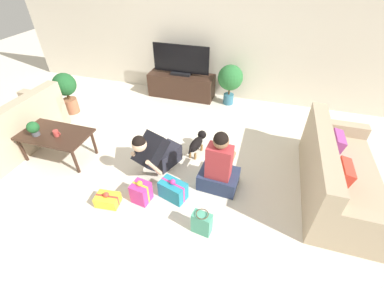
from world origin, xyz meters
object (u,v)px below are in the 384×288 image
at_px(coffee_table, 55,136).
at_px(tv, 181,62).
at_px(person_sitting, 219,168).
at_px(tabletop_plant, 33,128).
at_px(sofa_left, 9,134).
at_px(sofa_right, 336,175).
at_px(dog, 197,142).
at_px(mug, 56,133).
at_px(person_kneeling, 156,152).
at_px(potted_plant_corner_left, 66,89).
at_px(gift_box_a, 108,200).
at_px(potted_plant_back_right, 230,79).
at_px(tv_console, 182,85).
at_px(gift_box_b, 173,190).
at_px(gift_bag_a, 202,223).
at_px(gift_box_c, 141,192).

bearing_deg(coffee_table, tv, 65.65).
height_order(person_sitting, tabletop_plant, person_sitting).
distance_m(sofa_left, sofa_right, 4.87).
height_order(sofa_right, tabletop_plant, sofa_right).
distance_m(tv, tabletop_plant, 2.98).
bearing_deg(tv, dog, -64.23).
bearing_deg(sofa_left, sofa_right, 95.86).
xyz_separation_m(mug, tabletop_plant, (-0.31, -0.07, 0.08)).
relative_size(coffee_table, mug, 8.87).
xyz_separation_m(dog, tabletop_plant, (-2.23, -0.84, 0.38)).
xyz_separation_m(person_kneeling, dog, (0.46, 0.57, -0.14)).
relative_size(potted_plant_corner_left, gift_box_a, 2.58).
bearing_deg(mug, potted_plant_back_right, 50.19).
bearing_deg(gift_box_a, sofa_left, 164.73).
relative_size(tv, person_kneeling, 1.49).
distance_m(sofa_right, mug, 3.91).
distance_m(potted_plant_back_right, tabletop_plant, 3.55).
bearing_deg(mug, tv_console, 67.80).
relative_size(tv_console, person_sitting, 1.51).
relative_size(tv_console, dog, 2.49).
xyz_separation_m(tv, dog, (0.87, -1.81, -0.58)).
height_order(tv_console, potted_plant_corner_left, potted_plant_corner_left).
xyz_separation_m(tv_console, mug, (-1.05, -2.58, 0.25)).
distance_m(coffee_table, potted_plant_corner_left, 1.43).
height_order(potted_plant_back_right, mug, potted_plant_back_right).
bearing_deg(potted_plant_back_right, gift_box_b, -94.71).
height_order(sofa_left, gift_box_a, sofa_left).
xyz_separation_m(gift_bag_a, tabletop_plant, (-2.68, 0.55, 0.42)).
xyz_separation_m(sofa_left, gift_bag_a, (3.34, -0.61, -0.14)).
bearing_deg(potted_plant_corner_left, gift_box_b, -29.03).
distance_m(gift_box_a, gift_box_c, 0.44).
xyz_separation_m(coffee_table, person_sitting, (2.50, 0.09, -0.06)).
bearing_deg(sofa_left, tv_console, 142.04).
xyz_separation_m(potted_plant_corner_left, gift_box_b, (2.70, -1.50, -0.37)).
distance_m(sofa_right, person_kneeling, 2.43).
bearing_deg(mug, person_kneeling, 7.56).
relative_size(sofa_left, dog, 3.31).
bearing_deg(gift_bag_a, potted_plant_back_right, 94.84).
xyz_separation_m(dog, gift_bag_a, (0.45, -1.39, -0.05)).
relative_size(tv, potted_plant_corner_left, 1.47).
bearing_deg(gift_bag_a, coffee_table, 164.96).
relative_size(coffee_table, person_kneeling, 1.33).
height_order(sofa_left, potted_plant_back_right, potted_plant_back_right).
distance_m(person_sitting, gift_box_b, 0.67).
relative_size(tv, gift_box_b, 3.02).
distance_m(dog, tabletop_plant, 2.41).
relative_size(potted_plant_back_right, gift_bag_a, 2.61).
distance_m(tv, potted_plant_corner_left, 2.30).
xyz_separation_m(gift_box_c, gift_bag_a, (0.87, -0.23, 0.01)).
xyz_separation_m(potted_plant_corner_left, gift_box_c, (2.33, -1.67, -0.36)).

